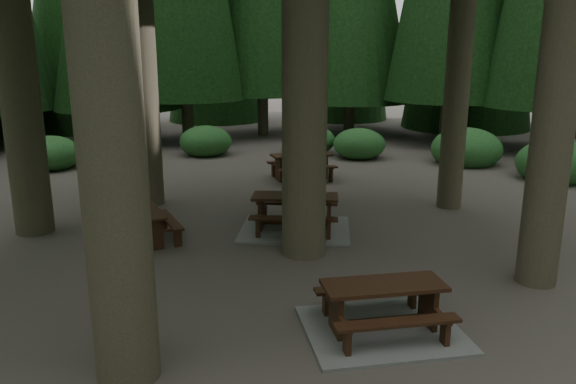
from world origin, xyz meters
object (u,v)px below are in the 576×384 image
object	(u,v)px
picnic_table_b	(145,220)
picnic_table_c	(295,219)
picnic_table_a	(382,316)
picnic_table_d	(301,162)

from	to	relation	value
picnic_table_b	picnic_table_c	bearing A→B (deg)	-103.08
picnic_table_b	picnic_table_a	bearing A→B (deg)	-157.29
picnic_table_a	picnic_table_b	world-z (taller)	picnic_table_a
picnic_table_a	picnic_table_b	size ratio (longest dim) A/B	1.47
picnic_table_b	picnic_table_c	world-z (taller)	picnic_table_c
picnic_table_a	picnic_table_b	xyz separation A→B (m)	(-2.67, 5.13, 0.21)
picnic_table_a	picnic_table_b	bearing A→B (deg)	127.70
picnic_table_b	picnic_table_c	distance (m)	3.20
picnic_table_c	picnic_table_a	bearing A→B (deg)	-71.21
picnic_table_b	picnic_table_d	world-z (taller)	picnic_table_d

